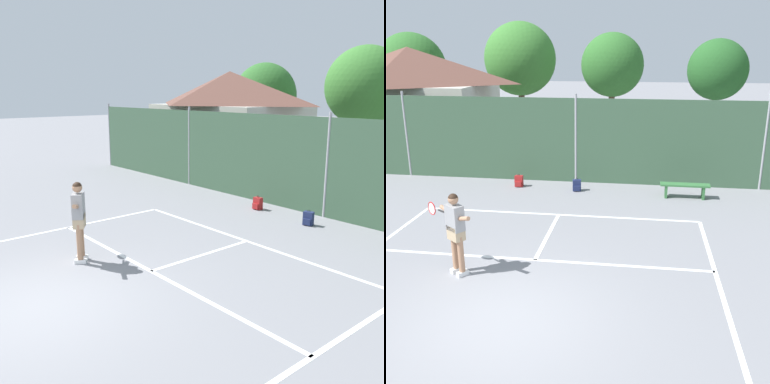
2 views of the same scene
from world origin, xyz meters
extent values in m
plane|color=gray|center=(0.00, 0.00, 0.00)|extent=(120.00, 120.00, 0.00)
cube|color=white|center=(0.00, 5.50, 0.00)|extent=(8.20, 0.10, 0.01)
cube|color=white|center=(0.00, 2.48, 0.00)|extent=(8.20, 0.10, 0.01)
cube|color=white|center=(0.00, 3.96, 0.00)|extent=(0.10, 2.97, 0.01)
cube|color=#38563D|center=(0.00, 9.00, 1.53)|extent=(26.00, 0.05, 3.06)
cylinder|color=#99999E|center=(-13.00, 9.00, 1.60)|extent=(0.09, 0.09, 3.21)
cylinder|color=#99999E|center=(-6.50, 9.00, 1.60)|extent=(0.09, 0.09, 3.21)
cylinder|color=#99999E|center=(0.00, 9.00, 1.60)|extent=(0.09, 0.09, 3.21)
cube|color=beige|center=(-8.31, 13.10, 1.59)|extent=(6.90, 4.89, 3.18)
pyramid|color=brown|center=(-8.31, 13.10, 3.98)|extent=(7.45, 5.28, 1.59)
cylinder|color=brown|center=(-11.63, 19.64, 0.87)|extent=(0.36, 0.36, 1.74)
ellipsoid|color=#2D6628|center=(-11.63, 19.64, 3.53)|extent=(4.20, 3.78, 4.20)
cylinder|color=brown|center=(-4.85, 19.64, 1.17)|extent=(0.36, 0.36, 2.33)
ellipsoid|color=#38752D|center=(-4.85, 19.64, 4.10)|extent=(4.16, 3.75, 4.16)
cube|color=silver|center=(-1.39, 1.52, 0.05)|extent=(0.25, 0.28, 0.10)
cube|color=silver|center=(-1.59, 1.65, 0.05)|extent=(0.25, 0.28, 0.10)
cylinder|color=#A37556|center=(-1.39, 1.52, 0.51)|extent=(0.13, 0.13, 0.82)
cylinder|color=#A37556|center=(-1.59, 1.65, 0.51)|extent=(0.13, 0.13, 0.82)
cube|color=tan|center=(-1.49, 1.59, 0.98)|extent=(0.43, 0.40, 0.32)
cube|color=gray|center=(-1.49, 1.59, 1.32)|extent=(0.47, 0.43, 0.56)
sphere|color=#A37556|center=(-1.49, 1.59, 1.73)|extent=(0.22, 0.22, 0.22)
sphere|color=black|center=(-1.49, 1.59, 1.75)|extent=(0.21, 0.21, 0.21)
cylinder|color=#A37556|center=(-1.67, 1.68, 1.42)|extent=(0.51, 0.39, 0.17)
cylinder|color=#A37556|center=(-1.26, 1.43, 1.37)|extent=(0.47, 0.36, 0.22)
cylinder|color=black|center=(-1.85, 1.77, 1.37)|extent=(0.27, 0.20, 0.04)
torus|color=red|center=(-2.16, 1.93, 1.37)|extent=(0.26, 0.19, 0.30)
cylinder|color=silver|center=(-2.16, 1.93, 1.37)|extent=(0.22, 0.15, 0.26)
cube|color=maroon|center=(-1.93, 8.12, 0.20)|extent=(0.28, 0.18, 0.40)
cube|color=maroon|center=(-1.93, 8.00, 0.12)|extent=(0.22, 0.06, 0.18)
torus|color=black|center=(-1.93, 8.12, 0.42)|extent=(0.09, 0.02, 0.09)
cube|color=navy|center=(0.19, 7.91, 0.20)|extent=(0.31, 0.24, 0.40)
cube|color=navy|center=(0.22, 7.79, 0.12)|extent=(0.23, 0.11, 0.18)
torus|color=black|center=(0.19, 7.91, 0.42)|extent=(0.09, 0.03, 0.09)
camera|label=1|loc=(7.28, -2.54, 3.78)|focal=40.79mm
camera|label=2|loc=(2.36, -6.85, 4.75)|focal=42.18mm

